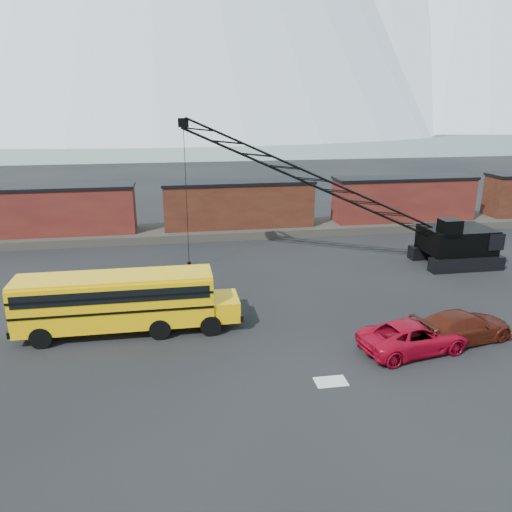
{
  "coord_description": "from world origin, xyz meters",
  "views": [
    {
      "loc": [
        -5.94,
        -22.36,
        11.73
      ],
      "look_at": [
        -1.24,
        5.31,
        3.0
      ],
      "focal_mm": 35.0,
      "sensor_mm": 36.0,
      "label": 1
    }
  ],
  "objects_px": {
    "school_bus": "(123,301)",
    "crawler_crane": "(328,186)",
    "red_pickup": "(414,336)",
    "maroon_suv": "(463,326)"
  },
  "relations": [
    {
      "from": "maroon_suv",
      "to": "crawler_crane",
      "type": "relative_size",
      "value": 0.24
    },
    {
      "from": "school_bus",
      "to": "crawler_crane",
      "type": "relative_size",
      "value": 0.51
    },
    {
      "from": "red_pickup",
      "to": "crawler_crane",
      "type": "height_order",
      "value": "crawler_crane"
    },
    {
      "from": "school_bus",
      "to": "crawler_crane",
      "type": "xyz_separation_m",
      "value": [
        13.73,
        8.78,
        4.18
      ]
    },
    {
      "from": "school_bus",
      "to": "red_pickup",
      "type": "xyz_separation_m",
      "value": [
        14.11,
        -4.49,
        -1.03
      ]
    },
    {
      "from": "maroon_suv",
      "to": "crawler_crane",
      "type": "xyz_separation_m",
      "value": [
        -3.34,
        12.68,
        5.18
      ]
    },
    {
      "from": "maroon_suv",
      "to": "crawler_crane",
      "type": "bearing_deg",
      "value": 2.54
    },
    {
      "from": "red_pickup",
      "to": "maroon_suv",
      "type": "relative_size",
      "value": 1.01
    },
    {
      "from": "red_pickup",
      "to": "crawler_crane",
      "type": "distance_m",
      "value": 14.26
    },
    {
      "from": "crawler_crane",
      "to": "red_pickup",
      "type": "bearing_deg",
      "value": -88.35
    }
  ]
}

